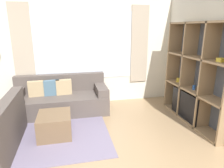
# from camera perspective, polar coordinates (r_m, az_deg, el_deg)

# --- Properties ---
(wall_back) EXTENTS (5.61, 0.11, 2.70)m
(wall_back) POSITION_cam_1_polar(r_m,az_deg,el_deg) (4.94, -7.87, 9.72)
(wall_back) COLOR silver
(wall_back) RESTS_ON ground_plane
(wall_right) EXTENTS (0.07, 4.21, 2.70)m
(wall_right) POSITION_cam_1_polar(r_m,az_deg,el_deg) (4.31, 25.66, 7.35)
(wall_right) COLOR silver
(wall_right) RESTS_ON ground_plane
(area_rug) EXTENTS (2.40, 2.04, 0.01)m
(area_rug) POSITION_cam_1_polar(r_m,az_deg,el_deg) (4.00, -19.40, -12.96)
(area_rug) COLOR slate
(area_rug) RESTS_ON ground_plane
(shelving_unit) EXTENTS (0.34, 1.85, 1.98)m
(shelving_unit) POSITION_cam_1_polar(r_m,az_deg,el_deg) (4.25, 23.32, 1.92)
(shelving_unit) COLOR #515660
(shelving_unit) RESTS_ON ground_plane
(couch_main) EXTENTS (2.05, 0.88, 0.81)m
(couch_main) POSITION_cam_1_polar(r_m,az_deg,el_deg) (4.70, -14.37, -4.20)
(couch_main) COLOR #564C47
(couch_main) RESTS_ON ground_plane
(ottoman) EXTENTS (0.57, 0.62, 0.40)m
(ottoman) POSITION_cam_1_polar(r_m,az_deg,el_deg) (3.76, -16.03, -11.15)
(ottoman) COLOR brown
(ottoman) RESTS_ON ground_plane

